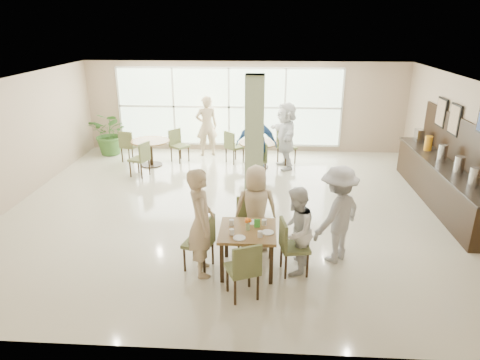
# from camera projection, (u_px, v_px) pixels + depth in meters

# --- Properties ---
(ground) EXTENTS (10.00, 10.00, 0.00)m
(ground) POSITION_uv_depth(u_px,v_px,m) (234.00, 207.00, 9.69)
(ground) COLOR beige
(ground) RESTS_ON ground
(room_shell) EXTENTS (10.00, 10.00, 10.00)m
(room_shell) POSITION_uv_depth(u_px,v_px,m) (234.00, 134.00, 9.09)
(room_shell) COLOR white
(room_shell) RESTS_ON ground
(window_bank) EXTENTS (7.00, 0.04, 7.00)m
(window_bank) POSITION_uv_depth(u_px,v_px,m) (229.00, 107.00, 13.39)
(window_bank) COLOR silver
(window_bank) RESTS_ON ground
(column) EXTENTS (0.45, 0.45, 2.80)m
(column) POSITION_uv_depth(u_px,v_px,m) (254.00, 134.00, 10.30)
(column) COLOR #778159
(column) RESTS_ON ground
(main_table) EXTENTS (0.93, 0.93, 0.75)m
(main_table) POSITION_uv_depth(u_px,v_px,m) (248.00, 235.00, 7.03)
(main_table) COLOR brown
(main_table) RESTS_ON ground
(round_table_left) EXTENTS (1.10, 1.10, 0.75)m
(round_table_left) POSITION_uv_depth(u_px,v_px,m) (151.00, 146.00, 12.24)
(round_table_left) COLOR brown
(round_table_left) RESTS_ON ground
(round_table_right) EXTENTS (1.10, 1.10, 0.75)m
(round_table_right) POSITION_uv_depth(u_px,v_px,m) (258.00, 148.00, 12.07)
(round_table_right) COLOR brown
(round_table_right) RESTS_ON ground
(chairs_main_table) EXTENTS (2.14, 1.99, 0.95)m
(chairs_main_table) POSITION_uv_depth(u_px,v_px,m) (246.00, 245.00, 7.09)
(chairs_main_table) COLOR #626B3A
(chairs_main_table) RESTS_ON ground
(chairs_table_left) EXTENTS (2.06, 1.93, 0.95)m
(chairs_table_left) POSITION_uv_depth(u_px,v_px,m) (150.00, 150.00, 12.23)
(chairs_table_left) COLOR #626B3A
(chairs_table_left) RESTS_ON ground
(chairs_table_right) EXTENTS (2.16, 1.86, 0.95)m
(chairs_table_right) POSITION_uv_depth(u_px,v_px,m) (259.00, 151.00, 12.11)
(chairs_table_right) COLOR #626B3A
(chairs_table_right) RESTS_ON ground
(tabletop_clutter) EXTENTS (0.75, 0.77, 0.21)m
(tabletop_clutter) POSITION_uv_depth(u_px,v_px,m) (249.00, 227.00, 6.96)
(tabletop_clutter) COLOR white
(tabletop_clutter) RESTS_ON main_table
(buffet_counter) EXTENTS (0.64, 4.70, 1.95)m
(buffet_counter) POSITION_uv_depth(u_px,v_px,m) (442.00, 180.00, 9.70)
(buffet_counter) COLOR black
(buffet_counter) RESTS_ON ground
(framed_art_a) EXTENTS (0.05, 0.55, 0.70)m
(framed_art_a) POSITION_uv_depth(u_px,v_px,m) (455.00, 120.00, 9.69)
(framed_art_a) COLOR black
(framed_art_a) RESTS_ON ground
(framed_art_b) EXTENTS (0.05, 0.55, 0.70)m
(framed_art_b) POSITION_uv_depth(u_px,v_px,m) (441.00, 112.00, 10.44)
(framed_art_b) COLOR black
(framed_art_b) RESTS_ON ground
(potted_plant) EXTENTS (1.50, 1.50, 1.35)m
(potted_plant) POSITION_uv_depth(u_px,v_px,m) (111.00, 133.00, 13.22)
(potted_plant) COLOR #3A6829
(potted_plant) RESTS_ON ground
(teen_left) EXTENTS (0.59, 0.76, 1.83)m
(teen_left) POSITION_uv_depth(u_px,v_px,m) (201.00, 222.00, 6.87)
(teen_left) COLOR tan
(teen_left) RESTS_ON ground
(teen_far) EXTENTS (0.84, 0.54, 1.60)m
(teen_far) POSITION_uv_depth(u_px,v_px,m) (256.00, 209.00, 7.66)
(teen_far) COLOR tan
(teen_far) RESTS_ON ground
(teen_right) EXTENTS (0.74, 0.85, 1.50)m
(teen_right) POSITION_uv_depth(u_px,v_px,m) (296.00, 231.00, 6.96)
(teen_right) COLOR white
(teen_right) RESTS_ON ground
(teen_standing) EXTENTS (1.23, 1.25, 1.73)m
(teen_standing) POSITION_uv_depth(u_px,v_px,m) (338.00, 214.00, 7.28)
(teen_standing) COLOR #AFAFB2
(teen_standing) RESTS_ON ground
(adult_a) EXTENTS (1.09, 0.64, 1.83)m
(adult_a) POSITION_uv_depth(u_px,v_px,m) (256.00, 145.00, 11.16)
(adult_a) COLOR #396AAD
(adult_a) RESTS_ON ground
(adult_b) EXTENTS (1.07, 1.85, 1.87)m
(adult_b) POSITION_uv_depth(u_px,v_px,m) (286.00, 136.00, 11.93)
(adult_b) COLOR white
(adult_b) RESTS_ON ground
(adult_standing) EXTENTS (0.77, 0.62, 1.85)m
(adult_standing) POSITION_uv_depth(u_px,v_px,m) (207.00, 126.00, 13.05)
(adult_standing) COLOR tan
(adult_standing) RESTS_ON ground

